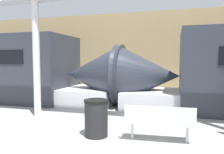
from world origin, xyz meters
TOP-DOWN VIEW (x-y plane):
  - ground_plane at (0.00, 0.00)m, footprint 60.00×60.00m
  - station_wall at (0.00, 9.91)m, footprint 56.00×0.20m
  - bench_near at (1.44, 1.12)m, footprint 1.66×0.55m
  - trash_bin at (-0.13, 1.08)m, footprint 0.62×0.62m
  - support_column_far at (-2.78, 2.40)m, footprint 0.24×0.24m

SIDE VIEW (x-z plane):
  - ground_plane at x=0.00m, z-range 0.00..0.00m
  - trash_bin at x=-0.13m, z-range 0.00..0.95m
  - bench_near at x=1.44m, z-range 0.09..0.96m
  - support_column_far at x=-2.78m, z-range 0.00..3.94m
  - station_wall at x=0.00m, z-range 0.00..5.00m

